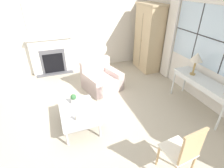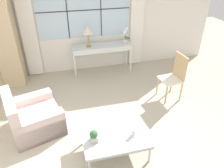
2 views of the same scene
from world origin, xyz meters
name	(u,v)px [view 2 (image 2 of 2)]	position (x,y,z in m)	size (l,w,h in m)	color
ground_plane	(114,144)	(0.00, 0.00, 0.00)	(14.00, 14.00, 0.00)	#B2A893
wall_back_windowed	(85,19)	(0.00, 3.02, 1.39)	(7.20, 0.14, 2.80)	silver
console_table	(102,48)	(0.37, 2.70, 0.69)	(1.59, 0.47, 0.77)	silver
table_lamp	(88,30)	(0.02, 2.67, 1.21)	(0.30, 0.30, 0.55)	#9E7F47
potted_orchid	(125,37)	(1.00, 2.67, 0.94)	(0.19, 0.15, 0.44)	#BCB7AD
armchair_upholstered	(33,118)	(-1.35, 0.75, 0.26)	(1.10, 1.14, 0.82)	beige
side_chair_wooden	(175,74)	(1.67, 1.10, 0.58)	(0.48, 0.48, 1.03)	white
coffee_table	(115,137)	(-0.02, -0.17, 0.34)	(1.06, 0.75, 0.38)	#BCBCC1
potted_plant_small	(94,136)	(-0.37, -0.20, 0.49)	(0.13, 0.13, 0.20)	#BCB7AD
pillar_candle	(133,133)	(0.25, -0.24, 0.44)	(0.09, 0.09, 0.14)	silver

